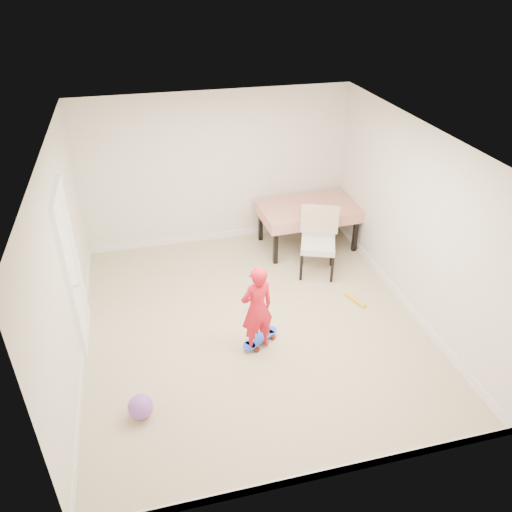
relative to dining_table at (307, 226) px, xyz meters
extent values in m
plane|color=tan|center=(-1.43, -1.88, -0.38)|extent=(5.00, 5.00, 0.00)
cube|color=white|center=(-1.43, -1.88, 2.20)|extent=(4.50, 5.00, 0.04)
cube|color=silver|center=(-1.43, 0.60, 0.92)|extent=(4.50, 0.04, 2.60)
cube|color=silver|center=(-1.43, -4.36, 0.92)|extent=(4.50, 0.04, 2.60)
cube|color=silver|center=(-3.66, -1.88, 0.92)|extent=(0.04, 5.00, 2.60)
cube|color=silver|center=(0.80, -1.88, 0.92)|extent=(0.04, 5.00, 2.60)
cube|color=white|center=(-3.65, -1.58, 0.65)|extent=(0.11, 0.94, 2.11)
cube|color=white|center=(-1.43, 0.61, -0.32)|extent=(4.50, 0.02, 0.12)
cube|color=white|center=(-1.43, -4.37, -0.32)|extent=(4.50, 0.02, 0.12)
cube|color=white|center=(-3.67, -1.88, -0.32)|extent=(0.02, 5.00, 0.12)
cube|color=white|center=(0.81, -1.88, -0.32)|extent=(0.02, 5.00, 0.12)
imported|color=red|center=(-1.49, -2.39, 0.22)|extent=(0.49, 0.38, 1.20)
sphere|color=purple|center=(-3.00, -3.16, -0.24)|extent=(0.28, 0.28, 0.28)
cylinder|color=yellow|center=(0.15, -1.76, -0.35)|extent=(0.19, 0.40, 0.06)
camera|label=1|loc=(-2.70, -7.16, 4.00)|focal=35.00mm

